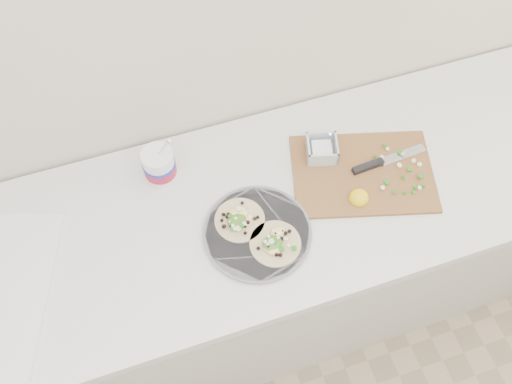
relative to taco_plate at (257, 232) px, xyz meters
name	(u,v)px	position (x,y,z in m)	size (l,w,h in m)	color
counter	(222,275)	(-0.10, 0.10, -0.47)	(2.44, 0.66, 0.90)	beige
taco_plate	(257,232)	(0.00, 0.00, 0.00)	(0.31, 0.31, 0.04)	slate
tub	(160,164)	(-0.21, 0.28, 0.05)	(0.10, 0.10, 0.22)	white
cutboard	(361,169)	(0.36, 0.10, 0.00)	(0.48, 0.40, 0.07)	brown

